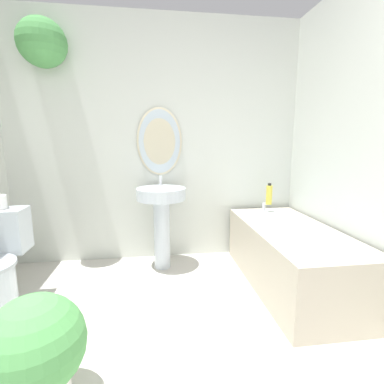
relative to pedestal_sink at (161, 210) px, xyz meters
name	(u,v)px	position (x,y,z in m)	size (l,w,h in m)	color
wall_back	(144,130)	(-0.15, 0.28, 0.75)	(2.97, 0.41, 2.40)	silver
pedestal_sink	(161,210)	(0.00, 0.00, 0.00)	(0.46, 0.46, 0.88)	silver
bathtub	(291,255)	(1.06, -0.49, -0.30)	(0.66, 1.42, 0.58)	#B2A893
shampoo_bottle	(269,195)	(1.08, 0.06, 0.11)	(0.06, 0.06, 0.21)	gold
potted_plant	(35,351)	(-0.59, -1.41, -0.26)	(0.43, 0.43, 0.55)	silver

